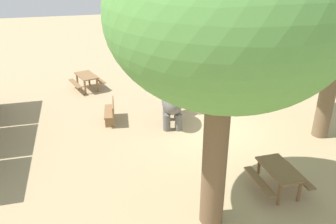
{
  "coord_description": "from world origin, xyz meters",
  "views": [
    {
      "loc": [
        -11.48,
        4.76,
        6.45
      ],
      "look_at": [
        0.43,
        1.71,
        0.8
      ],
      "focal_mm": 37.14,
      "sensor_mm": 36.0,
      "label": 1
    }
  ],
  "objects_px": {
    "picnic_table_near": "(279,174)",
    "picnic_table_far": "(87,79)",
    "wooden_bench": "(111,111)",
    "elephant": "(172,100)",
    "shade_tree_main": "(224,17)",
    "person_handler": "(205,84)"
  },
  "relations": [
    {
      "from": "elephant",
      "to": "shade_tree_main",
      "type": "xyz_separation_m",
      "value": [
        -5.88,
        0.5,
        4.25
      ]
    },
    {
      "from": "person_handler",
      "to": "wooden_bench",
      "type": "bearing_deg",
      "value": -30.58
    },
    {
      "from": "elephant",
      "to": "wooden_bench",
      "type": "relative_size",
      "value": 1.62
    },
    {
      "from": "person_handler",
      "to": "picnic_table_near",
      "type": "xyz_separation_m",
      "value": [
        -6.78,
        0.14,
        -0.36
      ]
    },
    {
      "from": "picnic_table_far",
      "to": "wooden_bench",
      "type": "bearing_deg",
      "value": -6.17
    },
    {
      "from": "elephant",
      "to": "person_handler",
      "type": "relative_size",
      "value": 1.43
    },
    {
      "from": "picnic_table_near",
      "to": "elephant",
      "type": "bearing_deg",
      "value": 18.82
    },
    {
      "from": "shade_tree_main",
      "to": "picnic_table_far",
      "type": "relative_size",
      "value": 3.86
    },
    {
      "from": "picnic_table_near",
      "to": "picnic_table_far",
      "type": "bearing_deg",
      "value": 26.25
    },
    {
      "from": "person_handler",
      "to": "picnic_table_far",
      "type": "height_order",
      "value": "person_handler"
    },
    {
      "from": "shade_tree_main",
      "to": "picnic_table_near",
      "type": "height_order",
      "value": "shade_tree_main"
    },
    {
      "from": "elephant",
      "to": "wooden_bench",
      "type": "bearing_deg",
      "value": 86.53
    },
    {
      "from": "elephant",
      "to": "shade_tree_main",
      "type": "height_order",
      "value": "shade_tree_main"
    },
    {
      "from": "wooden_bench",
      "to": "picnic_table_far",
      "type": "height_order",
      "value": "wooden_bench"
    },
    {
      "from": "person_handler",
      "to": "picnic_table_far",
      "type": "bearing_deg",
      "value": -73.21
    },
    {
      "from": "person_handler",
      "to": "shade_tree_main",
      "type": "bearing_deg",
      "value": 29.88
    },
    {
      "from": "picnic_table_far",
      "to": "elephant",
      "type": "bearing_deg",
      "value": 16.77
    },
    {
      "from": "wooden_bench",
      "to": "elephant",
      "type": "bearing_deg",
      "value": -100.32
    },
    {
      "from": "elephant",
      "to": "picnic_table_near",
      "type": "bearing_deg",
      "value": -147.52
    },
    {
      "from": "shade_tree_main",
      "to": "picnic_table_near",
      "type": "distance_m",
      "value": 5.28
    },
    {
      "from": "picnic_table_near",
      "to": "picnic_table_far",
      "type": "xyz_separation_m",
      "value": [
        10.0,
        5.1,
        0.0
      ]
    },
    {
      "from": "wooden_bench",
      "to": "picnic_table_near",
      "type": "distance_m",
      "value": 7.31
    }
  ]
}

